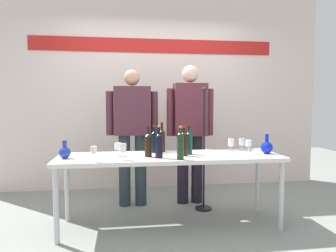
# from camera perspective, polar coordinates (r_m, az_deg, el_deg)

# --- Properties ---
(ground_plane) EXTENTS (10.00, 10.00, 0.00)m
(ground_plane) POSITION_cam_1_polar(r_m,az_deg,el_deg) (3.43, 0.37, -17.46)
(ground_plane) COLOR gray
(back_wall) EXTENTS (5.03, 0.11, 3.00)m
(back_wall) POSITION_cam_1_polar(r_m,az_deg,el_deg) (4.75, -2.43, 7.12)
(back_wall) COLOR silver
(back_wall) RESTS_ON ground
(display_table) EXTENTS (2.26, 0.66, 0.73)m
(display_table) POSITION_cam_1_polar(r_m,az_deg,el_deg) (3.24, 0.38, -6.31)
(display_table) COLOR silver
(display_table) RESTS_ON ground
(decanter_blue_left) EXTENTS (0.11, 0.11, 0.17)m
(decanter_blue_left) POSITION_cam_1_polar(r_m,az_deg,el_deg) (3.19, -18.09, -4.49)
(decanter_blue_left) COLOR #1B3299
(decanter_blue_left) RESTS_ON display_table
(decanter_blue_right) EXTENTS (0.13, 0.13, 0.21)m
(decanter_blue_right) POSITION_cam_1_polar(r_m,az_deg,el_deg) (3.47, 17.34, -3.66)
(decanter_blue_right) COLOR #0C1FBC
(decanter_blue_right) RESTS_ON display_table
(presenter_left) EXTENTS (0.63, 0.22, 1.66)m
(presenter_left) POSITION_cam_1_polar(r_m,az_deg,el_deg) (3.87, -6.44, -0.39)
(presenter_left) COLOR #263138
(presenter_left) RESTS_ON ground
(presenter_right) EXTENTS (0.59, 0.22, 1.72)m
(presenter_right) POSITION_cam_1_polar(r_m,az_deg,el_deg) (3.96, 4.00, 0.13)
(presenter_right) COLOR black
(presenter_right) RESTS_ON ground
(wine_bottle_0) EXTENTS (0.07, 0.07, 0.29)m
(wine_bottle_0) POSITION_cam_1_polar(r_m,az_deg,el_deg) (3.38, -2.51, -2.74)
(wine_bottle_0) COLOR black
(wine_bottle_0) RESTS_ON display_table
(wine_bottle_1) EXTENTS (0.08, 0.08, 0.29)m
(wine_bottle_1) POSITION_cam_1_polar(r_m,az_deg,el_deg) (3.29, 3.77, -2.89)
(wine_bottle_1) COLOR #104027
(wine_bottle_1) RESTS_ON display_table
(wine_bottle_2) EXTENTS (0.07, 0.07, 0.31)m
(wine_bottle_2) POSITION_cam_1_polar(r_m,az_deg,el_deg) (3.06, -1.64, -3.34)
(wine_bottle_2) COLOR black
(wine_bottle_2) RESTS_ON display_table
(wine_bottle_3) EXTENTS (0.07, 0.07, 0.30)m
(wine_bottle_3) POSITION_cam_1_polar(r_m,az_deg,el_deg) (3.19, 2.89, -3.05)
(wine_bottle_3) COLOR black
(wine_bottle_3) RESTS_ON display_table
(wine_bottle_4) EXTENTS (0.07, 0.07, 0.32)m
(wine_bottle_4) POSITION_cam_1_polar(r_m,az_deg,el_deg) (2.97, 2.23, -3.38)
(wine_bottle_4) COLOR #1A351B
(wine_bottle_4) RESTS_ON display_table
(wine_bottle_5) EXTENTS (0.07, 0.07, 0.32)m
(wine_bottle_5) POSITION_cam_1_polar(r_m,az_deg,el_deg) (3.43, -1.10, -2.45)
(wine_bottle_5) COLOR black
(wine_bottle_5) RESTS_ON display_table
(wine_bottle_6) EXTENTS (0.07, 0.07, 0.30)m
(wine_bottle_6) POSITION_cam_1_polar(r_m,az_deg,el_deg) (3.13, -3.58, -3.28)
(wine_bottle_6) COLOR black
(wine_bottle_6) RESTS_ON display_table
(wine_glass_left_0) EXTENTS (0.07, 0.07, 0.13)m
(wine_glass_left_0) POSITION_cam_1_polar(r_m,az_deg,el_deg) (3.22, -9.00, -3.63)
(wine_glass_left_0) COLOR white
(wine_glass_left_0) RESTS_ON display_table
(wine_glass_left_1) EXTENTS (0.07, 0.07, 0.15)m
(wine_glass_left_1) POSITION_cam_1_polar(r_m,az_deg,el_deg) (2.98, -8.15, -3.97)
(wine_glass_left_1) COLOR white
(wine_glass_left_1) RESTS_ON display_table
(wine_glass_left_2) EXTENTS (0.06, 0.06, 0.14)m
(wine_glass_left_2) POSITION_cam_1_polar(r_m,az_deg,el_deg) (2.94, -13.23, -4.32)
(wine_glass_left_2) COLOR white
(wine_glass_left_2) RESTS_ON display_table
(wine_glass_right_0) EXTENTS (0.06, 0.06, 0.14)m
(wine_glass_right_0) POSITION_cam_1_polar(r_m,az_deg,el_deg) (3.42, 14.31, -3.08)
(wine_glass_right_0) COLOR white
(wine_glass_right_0) RESTS_ON display_table
(wine_glass_right_1) EXTENTS (0.06, 0.06, 0.14)m
(wine_glass_right_1) POSITION_cam_1_polar(r_m,az_deg,el_deg) (3.63, 13.12, -2.85)
(wine_glass_right_1) COLOR white
(wine_glass_right_1) RESTS_ON display_table
(wine_glass_right_2) EXTENTS (0.06, 0.06, 0.14)m
(wine_glass_right_2) POSITION_cam_1_polar(r_m,az_deg,el_deg) (3.53, 11.27, -2.97)
(wine_glass_right_2) COLOR white
(wine_glass_right_2) RESTS_ON display_table
(microphone_stand) EXTENTS (0.20, 0.20, 1.45)m
(microphone_stand) POSITION_cam_1_polar(r_m,az_deg,el_deg) (3.79, 6.46, -7.78)
(microphone_stand) COLOR black
(microphone_stand) RESTS_ON ground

